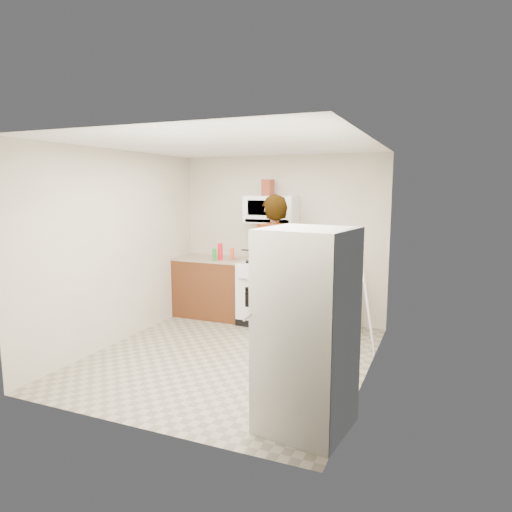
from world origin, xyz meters
The scene contains 20 objects.
floor centered at (0.00, 0.00, 0.00)m, with size 3.60×3.60×0.00m, color gray.
back_wall centered at (0.00, 1.79, 1.25)m, with size 3.20×0.02×2.50m, color beige.
right_wall centered at (1.59, 0.00, 1.25)m, with size 0.02×3.60×2.50m, color beige.
cabinet_left centered at (-1.04, 1.49, 0.45)m, with size 1.12×0.62×0.90m, color #5B2D15.
counter_left centered at (-1.04, 1.49, 0.92)m, with size 1.14×0.64×0.04m, color tan.
cabinet_right centered at (0.68, 1.49, 0.45)m, with size 0.80×0.62×0.90m, color #5B2D15.
counter_right centered at (0.68, 1.49, 0.92)m, with size 0.82×0.64×0.04m, color tan.
gas_range centered at (-0.10, 1.48, 0.49)m, with size 0.76×0.65×1.13m.
microwave centered at (-0.10, 1.61, 1.70)m, with size 0.76×0.38×0.40m, color white.
person centered at (0.18, 1.00, 0.97)m, with size 0.71×0.46×1.94m, color tan.
fridge centered at (1.30, -1.22, 0.85)m, with size 0.70×0.70×1.70m, color silver.
kettle centered at (0.89, 1.71, 1.01)m, with size 0.13×0.13×0.16m, color silver.
jug centered at (-0.14, 1.58, 2.02)m, with size 0.14×0.14×0.24m, color maroon.
saucepan centered at (-0.34, 1.64, 1.02)m, with size 0.24×0.24×0.13m, color #AAAAAE.
tray centered at (-0.01, 1.36, 0.96)m, with size 0.25×0.16×0.05m, color white.
bottle_spray centered at (-0.81, 1.32, 1.06)m, with size 0.07×0.07×0.25m, color red.
bottle_hot_sauce centered at (-0.66, 1.44, 1.02)m, with size 0.06×0.06×0.18m, color #EF471A.
bottle_green_cap centered at (-0.85, 1.21, 1.03)m, with size 0.06×0.06×0.19m, color #178224.
pot_lid centered at (-0.67, 1.45, 0.94)m, with size 0.24×0.24×0.01m, color white.
broom centered at (1.51, 0.66, 0.60)m, with size 0.03×0.03×1.20m, color silver.
Camera 1 is at (2.32, -4.74, 2.02)m, focal length 32.00 mm.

